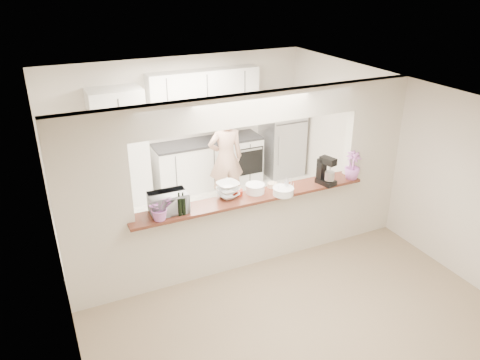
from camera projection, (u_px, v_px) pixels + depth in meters
floor at (249, 261)px, 6.86m from camera, size 6.00×6.00×0.00m
tile_overlay at (210, 215)px, 8.13m from camera, size 5.00×2.90×0.01m
partition at (250, 168)px, 6.24m from camera, size 5.00×0.15×2.50m
bar_counter at (249, 227)px, 6.61m from camera, size 3.40×0.38×1.09m
kitchen_cabinets at (175, 143)px, 8.63m from camera, size 3.15×0.62×2.25m
refrigerator at (282, 134)px, 9.48m from camera, size 0.75×0.70×1.70m
flower_left at (160, 207)px, 5.71m from camera, size 0.33×0.29×0.34m
wine_bottle_a at (179, 206)px, 5.82m from camera, size 0.06×0.06×0.32m
wine_bottle_b at (183, 206)px, 5.84m from camera, size 0.06×0.06×0.31m
toaster_oven at (168, 203)px, 5.90m from camera, size 0.48×0.33×0.26m
serving_bowls at (228, 190)px, 6.29m from camera, size 0.33×0.33×0.21m
plate_stack_a at (255, 188)px, 6.44m from camera, size 0.27×0.27×0.12m
plate_stack_b at (283, 191)px, 6.39m from camera, size 0.29×0.29×0.10m
red_bowl at (237, 192)px, 6.39m from camera, size 0.15×0.15×0.07m
tan_bowl at (272, 185)px, 6.61m from camera, size 0.14×0.14×0.07m
utensil_caddy at (284, 187)px, 6.42m from camera, size 0.25×0.15×0.23m
stand_mixer at (326, 172)px, 6.66m from camera, size 0.24×0.31×0.41m
flower_right at (352, 165)px, 6.82m from camera, size 0.27×0.27×0.42m
person at (226, 159)px, 8.22m from camera, size 0.68×0.49×1.73m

